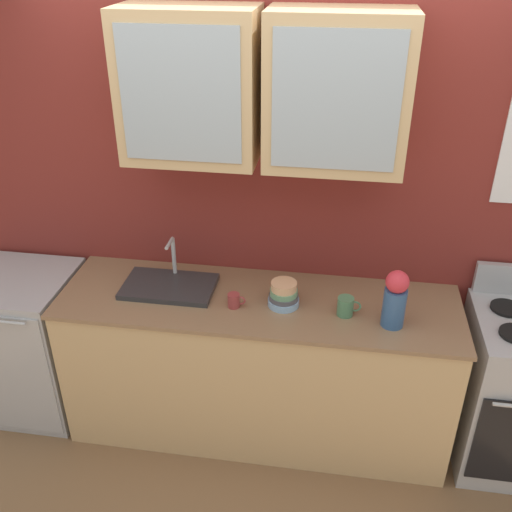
{
  "coord_description": "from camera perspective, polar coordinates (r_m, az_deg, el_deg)",
  "views": [
    {
      "loc": [
        0.39,
        -2.59,
        2.71
      ],
      "look_at": [
        -0.01,
        0.0,
        1.21
      ],
      "focal_mm": 40.47,
      "sensor_mm": 36.0,
      "label": 1
    }
  ],
  "objects": [
    {
      "name": "sink_faucet",
      "position": [
        3.29,
        -8.57,
        -2.87
      ],
      "size": [
        0.51,
        0.32,
        0.26
      ],
      "color": "#2D2D30",
      "rests_on": "counter"
    },
    {
      "name": "ground_plane",
      "position": [
        3.77,
        0.15,
        -16.23
      ],
      "size": [
        10.0,
        10.0,
        0.0
      ],
      "primitive_type": "plane",
      "color": "brown"
    },
    {
      "name": "bowl_stack",
      "position": [
        3.09,
        2.75,
        -3.86
      ],
      "size": [
        0.17,
        0.17,
        0.14
      ],
      "color": "#8CB7E0",
      "rests_on": "counter"
    },
    {
      "name": "vase",
      "position": [
        2.97,
        13.59,
        -4.1
      ],
      "size": [
        0.12,
        0.12,
        0.32
      ],
      "color": "#33598C",
      "rests_on": "counter"
    },
    {
      "name": "cup_near_sink",
      "position": [
        3.09,
        -2.17,
        -4.42
      ],
      "size": [
        0.1,
        0.07,
        0.08
      ],
      "color": "#993838",
      "rests_on": "counter"
    },
    {
      "name": "cup_near_bowls",
      "position": [
        3.06,
        8.87,
        -4.94
      ],
      "size": [
        0.12,
        0.09,
        0.1
      ],
      "color": "#4C7F59",
      "rests_on": "counter"
    },
    {
      "name": "back_wall_unit",
      "position": [
        3.14,
        1.15,
        8.54
      ],
      "size": [
        3.94,
        0.48,
        2.84
      ],
      "color": "maroon",
      "rests_on": "ground_plane"
    },
    {
      "name": "dishwasher",
      "position": [
        3.88,
        -21.46,
        -8.02
      ],
      "size": [
        0.61,
        0.63,
        0.94
      ],
      "color": "#ADAFB5",
      "rests_on": "ground_plane"
    },
    {
      "name": "counter",
      "position": [
        3.45,
        0.16,
        -10.82
      ],
      "size": [
        2.21,
        0.65,
        0.94
      ],
      "color": "tan",
      "rests_on": "ground_plane"
    }
  ]
}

